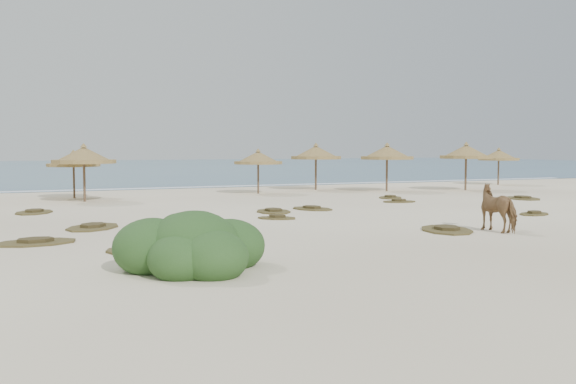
# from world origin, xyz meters

# --- Properties ---
(ground) EXTENTS (160.00, 160.00, 0.00)m
(ground) POSITION_xyz_m (0.00, 0.00, 0.00)
(ground) COLOR #F8EDCC
(ground) RESTS_ON ground
(ocean) EXTENTS (200.00, 100.00, 0.01)m
(ocean) POSITION_xyz_m (0.00, 75.00, 0.00)
(ocean) COLOR #2A527E
(ocean) RESTS_ON ground
(foam_line) EXTENTS (70.00, 0.60, 0.01)m
(foam_line) POSITION_xyz_m (0.00, 26.00, 0.00)
(foam_line) COLOR white
(foam_line) RESTS_ON ground
(palapa_1) EXTENTS (3.33, 3.33, 3.03)m
(palapa_1) POSITION_xyz_m (-7.12, 16.75, 2.35)
(palapa_1) COLOR brown
(palapa_1) RESTS_ON ground
(palapa_2) EXTENTS (3.50, 3.50, 2.68)m
(palapa_2) POSITION_xyz_m (-7.40, 19.35, 2.08)
(palapa_2) COLOR brown
(palapa_2) RESTS_ON ground
(palapa_3) EXTENTS (3.45, 3.45, 2.74)m
(palapa_3) POSITION_xyz_m (3.15, 18.48, 2.13)
(palapa_3) COLOR brown
(palapa_3) RESTS_ON ground
(palapa_4) EXTENTS (3.52, 3.52, 3.11)m
(palapa_4) POSITION_xyz_m (7.88, 20.19, 2.42)
(palapa_4) COLOR brown
(palapa_4) RESTS_ON ground
(palapa_5) EXTENTS (4.38, 4.38, 3.13)m
(palapa_5) POSITION_xyz_m (11.45, 17.18, 2.43)
(palapa_5) COLOR brown
(palapa_5) RESTS_ON ground
(palapa_6) EXTENTS (4.14, 4.14, 3.18)m
(palapa_6) POSITION_xyz_m (16.71, 15.94, 2.47)
(palapa_6) COLOR brown
(palapa_6) RESTS_ON ground
(palapa_7) EXTENTS (3.96, 3.96, 2.81)m
(palapa_7) POSITION_xyz_m (22.98, 19.90, 2.18)
(palapa_7) COLOR brown
(palapa_7) RESTS_ON ground
(horse) EXTENTS (0.92, 1.90, 1.58)m
(horse) POSITION_xyz_m (4.30, -1.04, 0.79)
(horse) COLOR #987445
(horse) RESTS_ON ground
(bush) EXTENTS (3.56, 3.13, 1.59)m
(bush) POSITION_xyz_m (-6.91, -3.62, 0.52)
(bush) COLOR #325926
(bush) RESTS_ON ground
(scrub_0) EXTENTS (2.46, 1.71, 0.16)m
(scrub_0) POSITION_xyz_m (-10.06, 2.23, 0.05)
(scrub_0) COLOR brown
(scrub_0) RESTS_ON ground
(scrub_1) EXTENTS (2.66, 2.91, 0.16)m
(scrub_1) POSITION_xyz_m (-8.09, 5.26, 0.05)
(scrub_1) COLOR brown
(scrub_1) RESTS_ON ground
(scrub_2) EXTENTS (1.84, 1.75, 0.16)m
(scrub_2) POSITION_xyz_m (-1.09, 5.39, 0.05)
(scrub_2) COLOR brown
(scrub_2) RESTS_ON ground
(scrub_3) EXTENTS (2.03, 2.50, 0.16)m
(scrub_3) POSITION_xyz_m (1.84, 8.27, 0.05)
(scrub_3) COLOR brown
(scrub_3) RESTS_ON ground
(scrub_4) EXTENTS (1.90, 1.61, 0.16)m
(scrub_4) POSITION_xyz_m (9.33, 2.50, 0.05)
(scrub_4) COLOR brown
(scrub_4) RESTS_ON ground
(scrub_5) EXTENTS (2.36, 2.94, 0.16)m
(scrub_5) POSITION_xyz_m (14.91, 8.99, 0.05)
(scrub_5) COLOR brown
(scrub_5) RESTS_ON ground
(scrub_6) EXTENTS (2.14, 2.60, 0.16)m
(scrub_6) POSITION_xyz_m (-9.75, 11.60, 0.05)
(scrub_6) COLOR brown
(scrub_6) RESTS_ON ground
(scrub_7) EXTENTS (1.93, 1.46, 0.16)m
(scrub_7) POSITION_xyz_m (7.58, 9.92, 0.05)
(scrub_7) COLOR brown
(scrub_7) RESTS_ON ground
(scrub_9) EXTENTS (2.44, 2.95, 0.16)m
(scrub_9) POSITION_xyz_m (2.73, -0.26, 0.05)
(scrub_9) COLOR brown
(scrub_9) RESTS_ON ground
(scrub_10) EXTENTS (2.09, 2.31, 0.16)m
(scrub_10) POSITION_xyz_m (8.61, 12.33, 0.05)
(scrub_10) COLOR brown
(scrub_10) RESTS_ON ground
(scrub_11) EXTENTS (1.94, 2.18, 0.16)m
(scrub_11) POSITION_xyz_m (-7.73, -0.60, 0.05)
(scrub_11) COLOR brown
(scrub_11) RESTS_ON ground
(scrub_13) EXTENTS (1.84, 2.46, 0.16)m
(scrub_13) POSITION_xyz_m (-0.24, 7.83, 0.05)
(scrub_13) COLOR brown
(scrub_13) RESTS_ON ground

